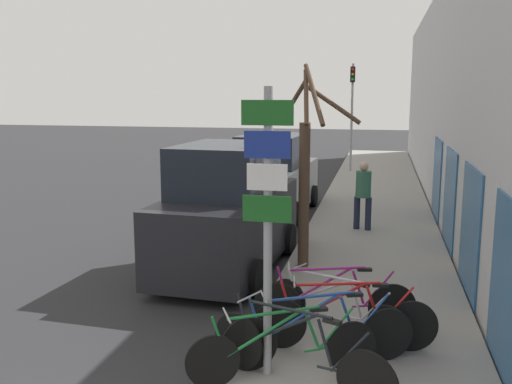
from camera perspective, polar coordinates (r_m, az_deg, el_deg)
ground_plane at (r=15.30m, az=1.78°, el=-3.17°), size 80.00×80.00×0.00m
sidewalk_curb at (r=17.77m, az=11.73°, el=-1.28°), size 3.20×32.00×0.15m
building_facade at (r=17.45m, az=17.91°, el=8.67°), size 0.23×32.00×6.50m
signpost at (r=6.50m, az=1.17°, el=-2.45°), size 0.59×0.12×3.39m
bicycle_0 at (r=6.67m, az=4.20°, el=-15.98°), size 2.21×1.00×0.97m
bicycle_1 at (r=6.88m, az=2.82°, el=-15.42°), size 2.10×1.03×0.87m
bicycle_2 at (r=7.22m, az=6.36°, el=-13.99°), size 2.26×0.92×0.94m
bicycle_3 at (r=7.67m, az=8.99°, el=-12.57°), size 2.35×0.54×0.94m
bicycle_4 at (r=8.11m, az=7.90°, el=-11.50°), size 2.00×1.08×0.86m
bicycle_5 at (r=8.25m, az=7.87°, el=-10.91°), size 2.26×0.56×0.94m
parked_car_0 at (r=11.11m, az=-2.82°, el=-2.22°), size 2.21×4.46×2.51m
parked_car_1 at (r=16.34m, az=1.75°, el=1.39°), size 2.22×4.48×2.30m
pedestrian_near at (r=14.07m, az=10.67°, el=0.12°), size 0.43×0.37×1.66m
street_tree at (r=10.77m, az=4.99°, el=1.73°), size 1.63×1.60×3.84m
traffic_light at (r=24.59m, az=9.58°, el=8.80°), size 0.20×0.30×4.50m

